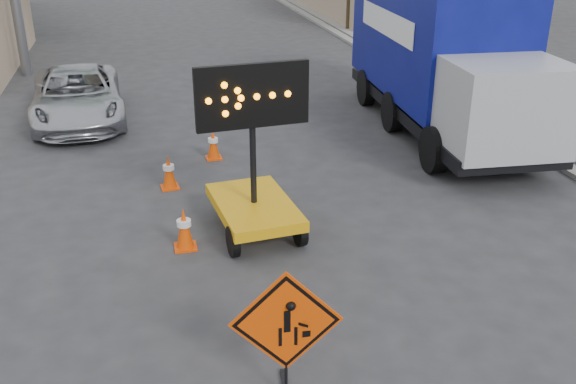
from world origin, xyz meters
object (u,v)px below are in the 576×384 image
object	(u,v)px
arrow_board	(254,197)
box_truck	(441,61)
pickup_truck	(77,96)
construction_sign	(286,334)

from	to	relation	value
arrow_board	box_truck	bearing A→B (deg)	33.52
arrow_board	pickup_truck	distance (m)	8.86
construction_sign	box_truck	size ratio (longest dim) A/B	0.20
arrow_board	pickup_truck	size ratio (longest dim) A/B	0.61
construction_sign	arrow_board	xyz separation A→B (m)	(0.46, 4.60, -0.25)
construction_sign	box_truck	xyz separation A→B (m)	(6.53, 9.57, 0.94)
pickup_truck	box_truck	size ratio (longest dim) A/B	0.59
pickup_truck	construction_sign	bearing A→B (deg)	-79.30
construction_sign	pickup_truck	distance (m)	13.06
arrow_board	pickup_truck	world-z (taller)	arrow_board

